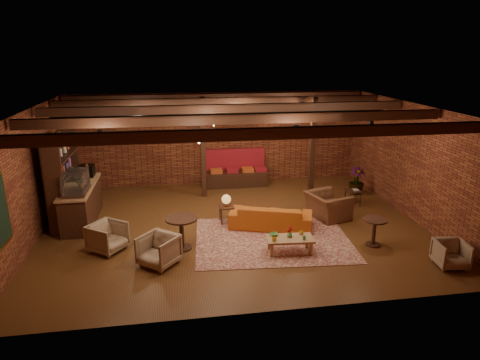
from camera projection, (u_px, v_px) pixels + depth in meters
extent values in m
plane|color=#422710|center=(234.00, 226.00, 11.61)|extent=(10.00, 10.00, 0.00)
cube|color=black|center=(233.00, 108.00, 10.66)|extent=(10.00, 8.00, 0.02)
cube|color=#5F271B|center=(217.00, 139.00, 14.91)|extent=(10.00, 0.02, 3.20)
cube|color=#5F271B|center=(267.00, 232.00, 7.36)|extent=(10.00, 0.02, 3.20)
cube|color=#5F271B|center=(30.00, 178.00, 10.39)|extent=(0.02, 8.00, 3.20)
cube|color=#5F271B|center=(411.00, 162.00, 11.89)|extent=(0.02, 8.00, 3.20)
cylinder|color=black|center=(225.00, 113.00, 12.28)|extent=(9.60, 0.12, 0.12)
cube|color=black|center=(203.00, 148.00, 13.50)|extent=(0.16, 0.16, 3.20)
cube|color=black|center=(313.00, 149.00, 13.44)|extent=(0.16, 0.16, 3.20)
imported|color=#337F33|center=(84.00, 177.00, 11.78)|extent=(0.35, 0.39, 0.30)
cube|color=#E14516|center=(238.00, 121.00, 13.93)|extent=(0.86, 0.06, 0.30)
cube|color=maroon|center=(273.00, 239.00, 10.80)|extent=(4.05, 3.22, 0.01)
imported|color=#B65619|center=(271.00, 216.00, 11.44)|extent=(2.34, 1.51, 0.64)
cube|color=#9E6B49|center=(290.00, 239.00, 10.01)|extent=(1.14, 0.63, 0.05)
cube|color=#9E6B49|center=(272.00, 251.00, 9.85)|extent=(0.07, 0.07, 0.33)
cube|color=#9E6B49|center=(311.00, 249.00, 9.92)|extent=(0.07, 0.07, 0.33)
cube|color=#9E6B49|center=(269.00, 243.00, 10.22)|extent=(0.07, 0.07, 0.33)
cube|color=#9E6B49|center=(307.00, 242.00, 10.29)|extent=(0.07, 0.07, 0.33)
imported|color=gold|center=(274.00, 239.00, 9.83)|extent=(0.12, 0.12, 0.09)
imported|color=#458D40|center=(304.00, 238.00, 9.89)|extent=(0.09, 0.09, 0.08)
imported|color=gold|center=(301.00, 233.00, 10.18)|extent=(0.12, 0.12, 0.09)
imported|color=#458D40|center=(274.00, 234.00, 10.14)|extent=(0.20, 0.20, 0.05)
imported|color=#458D40|center=(290.00, 235.00, 10.03)|extent=(0.11, 0.11, 0.11)
sphere|color=#AB1812|center=(290.00, 229.00, 9.99)|extent=(0.10, 0.10, 0.10)
cube|color=black|center=(226.00, 207.00, 11.72)|extent=(0.40, 0.40, 0.04)
cylinder|color=black|center=(226.00, 215.00, 11.80)|extent=(0.03, 0.03, 0.44)
cylinder|color=#9D6434|center=(226.00, 206.00, 11.72)|extent=(0.13, 0.13, 0.02)
cylinder|color=#9D6434|center=(226.00, 204.00, 11.70)|extent=(0.04, 0.04, 0.18)
sphere|color=orange|center=(226.00, 199.00, 11.66)|extent=(0.26, 0.26, 0.26)
cylinder|color=black|center=(181.00, 219.00, 10.09)|extent=(0.76, 0.76, 0.04)
cylinder|color=black|center=(182.00, 233.00, 10.20)|extent=(0.11, 0.11, 0.74)
cylinder|color=black|center=(182.00, 248.00, 10.31)|extent=(0.46, 0.46, 0.04)
imported|color=beige|center=(107.00, 236.00, 10.11)|extent=(1.00, 1.01, 0.76)
imported|color=beige|center=(159.00, 249.00, 9.44)|extent=(1.02, 1.02, 0.77)
imported|color=brown|center=(328.00, 202.00, 12.03)|extent=(1.02, 1.28, 0.98)
cube|color=black|center=(353.00, 191.00, 13.04)|extent=(0.45, 0.45, 0.04)
cylinder|color=black|center=(353.00, 198.00, 13.11)|extent=(0.04, 0.04, 0.44)
imported|color=black|center=(353.00, 190.00, 13.03)|extent=(0.17, 0.22, 0.02)
cylinder|color=black|center=(375.00, 220.00, 10.30)|extent=(0.59, 0.59, 0.04)
cylinder|color=black|center=(374.00, 232.00, 10.39)|extent=(0.09, 0.09, 0.64)
cylinder|color=black|center=(373.00, 244.00, 10.49)|extent=(0.35, 0.35, 0.04)
imported|color=beige|center=(451.00, 253.00, 9.38)|extent=(0.70, 0.66, 0.65)
imported|color=#4C7F4C|center=(359.00, 155.00, 13.83)|extent=(1.59, 1.59, 2.65)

